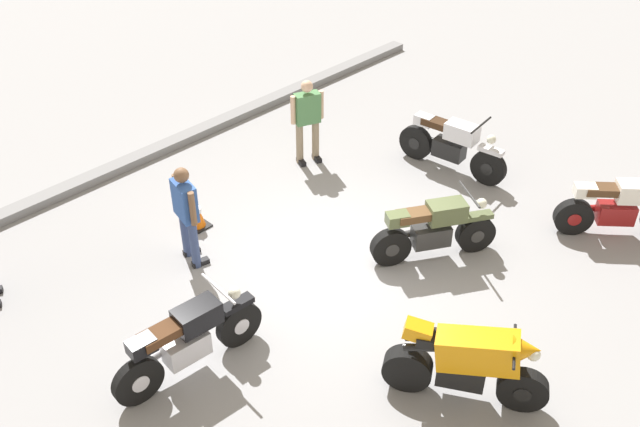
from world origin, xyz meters
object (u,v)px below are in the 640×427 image
at_px(motorcycle_black_cruiser, 188,340).
at_px(motorcycle_cream_vintage, 619,208).
at_px(person_in_blue_shirt, 186,210).
at_px(motorcycle_olive_vintage, 434,230).
at_px(motorcycle_orange_sportbike, 468,362).
at_px(traffic_cone, 196,213).
at_px(person_in_green_shirt, 307,117).
at_px(motorcycle_silver_cruiser, 452,145).

xyz_separation_m(motorcycle_black_cruiser, motorcycle_cream_vintage, (6.38, -2.45, -0.03)).
bearing_deg(person_in_blue_shirt, motorcycle_olive_vintage, -31.13).
distance_m(motorcycle_orange_sportbike, person_in_blue_shirt, 4.47).
xyz_separation_m(motorcycle_olive_vintage, person_in_blue_shirt, (-2.60, 2.49, 0.43)).
xyz_separation_m(motorcycle_orange_sportbike, traffic_cone, (-0.14, 5.04, -0.33)).
height_order(motorcycle_cream_vintage, person_in_green_shirt, person_in_green_shirt).
relative_size(motorcycle_silver_cruiser, motorcycle_orange_sportbike, 1.17).
distance_m(motorcycle_olive_vintage, traffic_cone, 3.74).
xyz_separation_m(motorcycle_silver_cruiser, motorcycle_olive_vintage, (-2.20, -1.27, -0.03)).
relative_size(motorcycle_black_cruiser, traffic_cone, 3.95).
bearing_deg(motorcycle_black_cruiser, person_in_green_shirt, 34.00).
distance_m(motorcycle_silver_cruiser, traffic_cone, 4.62).
bearing_deg(motorcycle_silver_cruiser, motorcycle_orange_sportbike, -59.19).
xyz_separation_m(motorcycle_cream_vintage, motorcycle_olive_vintage, (-2.46, 1.70, 0.00)).
bearing_deg(motorcycle_silver_cruiser, person_in_green_shirt, -149.91).
relative_size(motorcycle_olive_vintage, person_in_green_shirt, 1.10).
bearing_deg(person_in_green_shirt, motorcycle_orange_sportbike, -4.03).
bearing_deg(motorcycle_silver_cruiser, motorcycle_olive_vintage, -67.00).
relative_size(motorcycle_silver_cruiser, traffic_cone, 3.94).
height_order(motorcycle_orange_sportbike, traffic_cone, motorcycle_orange_sportbike).
distance_m(motorcycle_silver_cruiser, person_in_green_shirt, 2.59).
bearing_deg(person_in_blue_shirt, motorcycle_silver_cruiser, -1.54).
distance_m(motorcycle_orange_sportbike, motorcycle_olive_vintage, 2.69).
relative_size(motorcycle_silver_cruiser, motorcycle_cream_vintage, 1.34).
relative_size(person_in_blue_shirt, traffic_cone, 3.06).
bearing_deg(motorcycle_cream_vintage, motorcycle_black_cruiser, -152.61).
relative_size(motorcycle_cream_vintage, traffic_cone, 2.95).
height_order(motorcycle_silver_cruiser, motorcycle_orange_sportbike, motorcycle_orange_sportbike).
distance_m(motorcycle_orange_sportbike, traffic_cone, 5.05).
xyz_separation_m(motorcycle_black_cruiser, person_in_blue_shirt, (1.32, 1.74, 0.40)).
height_order(motorcycle_silver_cruiser, traffic_cone, motorcycle_silver_cruiser).
xyz_separation_m(motorcycle_orange_sportbike, person_in_blue_shirt, (-0.71, 4.40, 0.32)).
relative_size(person_in_green_shirt, person_in_blue_shirt, 0.98).
bearing_deg(motorcycle_cream_vintage, person_in_blue_shirt, -171.25).
relative_size(motorcycle_silver_cruiser, motorcycle_olive_vintage, 1.19).
bearing_deg(motorcycle_silver_cruiser, traffic_cone, -120.82).
distance_m(motorcycle_orange_sportbike, motorcycle_cream_vintage, 4.36).
relative_size(motorcycle_black_cruiser, motorcycle_olive_vintage, 1.20).
height_order(motorcycle_black_cruiser, traffic_cone, motorcycle_black_cruiser).
distance_m(motorcycle_black_cruiser, motorcycle_cream_vintage, 6.84).
relative_size(motorcycle_black_cruiser, motorcycle_orange_sportbike, 1.18).
bearing_deg(traffic_cone, person_in_blue_shirt, -131.84).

